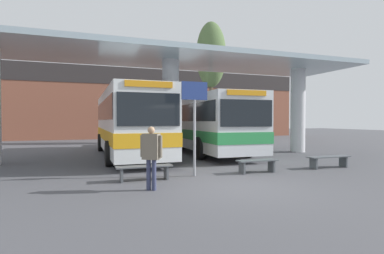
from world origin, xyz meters
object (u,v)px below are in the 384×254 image
Objects in this scene: pedestrian_waiting at (151,151)px; waiting_bench_near_pillar at (144,169)px; transit_bus_center_bay at (199,122)px; info_sign_platform at (194,109)px; transit_bus_left_bay at (127,121)px; waiting_bench_mid_platform at (329,159)px; poplar_tree_behind_left at (211,56)px; waiting_bench_far_platform at (257,163)px.

waiting_bench_near_pillar is at bearing 122.71° from pedestrian_waiting.
transit_bus_center_bay is 8.15m from info_sign_platform.
transit_bus_center_bay is (4.40, 0.91, -0.06)m from transit_bus_left_bay.
pedestrian_waiting is (-1.79, -1.51, -1.20)m from info_sign_platform.
poplar_tree_behind_left is at bearing 85.59° from waiting_bench_mid_platform.
poplar_tree_behind_left is at bearing 59.35° from waiting_bench_near_pillar.
pedestrian_waiting is (-7.35, -1.34, 0.69)m from waiting_bench_mid_platform.
waiting_bench_near_pillar is 2.57m from info_sign_platform.
poplar_tree_behind_left is at bearing -116.88° from transit_bus_center_bay.
poplar_tree_behind_left reaches higher than transit_bus_center_bay.
transit_bus_center_bay is at bearing 107.85° from waiting_bench_mid_platform.
transit_bus_center_bay is at bearing 58.07° from waiting_bench_near_pillar.
transit_bus_left_bay is 0.91× the size of transit_bus_center_bay.
pedestrian_waiting is at bearing -139.77° from info_sign_platform.
waiting_bench_far_platform is at bearing -4.22° from info_sign_platform.
waiting_bench_mid_platform is 0.59× the size of info_sign_platform.
waiting_bench_near_pillar is at bearing 60.25° from transit_bus_center_bay.
pedestrian_waiting is (-0.47, -8.14, -0.80)m from transit_bus_left_bay.
poplar_tree_behind_left reaches higher than waiting_bench_mid_platform.
pedestrian_waiting reaches higher than waiting_bench_far_platform.
waiting_bench_near_pillar is at bearing -120.65° from poplar_tree_behind_left.
poplar_tree_behind_left is at bearing -137.55° from transit_bus_left_bay.
transit_bus_left_bay is 1.09× the size of poplar_tree_behind_left.
waiting_bench_near_pillar is at bearing 86.46° from transit_bus_left_bay.
transit_bus_left_bay is at bearing 122.31° from pedestrian_waiting.
info_sign_platform is (1.72, 0.17, 1.89)m from waiting_bench_near_pillar.
waiting_bench_near_pillar is 4.03m from waiting_bench_far_platform.
waiting_bench_mid_platform is 7.50m from pedestrian_waiting.
transit_bus_left_bay is 9.78m from waiting_bench_mid_platform.
transit_bus_left_bay reaches higher than transit_bus_center_bay.
waiting_bench_far_platform is 0.89× the size of pedestrian_waiting.
waiting_bench_far_platform is 3.00m from info_sign_platform.
waiting_bench_far_platform is 4.37m from pedestrian_waiting.
transit_bus_center_bay is 10.30m from pedestrian_waiting.
waiting_bench_mid_platform is 0.18× the size of poplar_tree_behind_left.
waiting_bench_mid_platform is (6.88, -6.79, -1.49)m from transit_bus_left_bay.
poplar_tree_behind_left is (7.97, 7.33, 5.51)m from transit_bus_left_bay.
pedestrian_waiting is at bearing -118.61° from poplar_tree_behind_left.
poplar_tree_behind_left is (8.37, 14.13, 7.01)m from waiting_bench_near_pillar.
waiting_bench_far_platform is (3.63, -6.79, -1.50)m from transit_bus_left_bay.
transit_bus_left_bay is 6.77m from info_sign_platform.
transit_bus_left_bay is at bearing 135.36° from waiting_bench_mid_platform.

